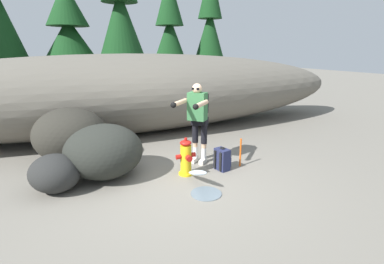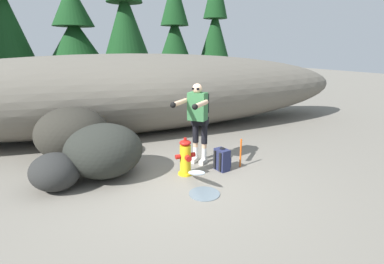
{
  "view_description": "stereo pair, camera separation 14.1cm",
  "coord_description": "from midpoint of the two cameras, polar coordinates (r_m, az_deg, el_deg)",
  "views": [
    {
      "loc": [
        -1.74,
        -4.59,
        2.34
      ],
      "look_at": [
        0.54,
        0.52,
        0.75
      ],
      "focal_mm": 27.14,
      "sensor_mm": 36.0,
      "label": 1
    },
    {
      "loc": [
        -1.61,
        -4.65,
        2.34
      ],
      "look_at": [
        0.54,
        0.52,
        0.75
      ],
      "focal_mm": 27.14,
      "sensor_mm": 36.0,
      "label": 2
    }
  ],
  "objects": [
    {
      "name": "pine_tree_center",
      "position": [
        13.86,
        -23.3,
        17.29
      ],
      "size": [
        2.64,
        2.64,
        5.04
      ],
      "color": "#47331E",
      "rests_on": "ground_plane"
    },
    {
      "name": "spare_backpack",
      "position": [
        5.88,
        5.28,
        -5.4
      ],
      "size": [
        0.33,
        0.33,
        0.47
      ],
      "rotation": [
        0.0,
        0.0,
        0.2
      ],
      "color": "#23284C",
      "rests_on": "ground_plane"
    },
    {
      "name": "boulder_mid",
      "position": [
        6.74,
        -23.26,
        -0.53
      ],
      "size": [
        2.04,
        1.99,
        1.18
      ],
      "primitive_type": "ellipsoid",
      "rotation": [
        0.0,
        0.0,
        1.12
      ],
      "color": "#2C2B24",
      "rests_on": "ground_plane"
    },
    {
      "name": "hydrant_water_jet",
      "position": [
        5.13,
        0.74,
        -9.17
      ],
      "size": [
        0.52,
        1.0,
        0.43
      ],
      "color": "silver",
      "rests_on": "ground_plane"
    },
    {
      "name": "utility_worker",
      "position": [
        5.92,
        0.45,
        3.58
      ],
      "size": [
        0.97,
        0.95,
        1.7
      ],
      "rotation": [
        0.0,
        0.0,
        -2.39
      ],
      "color": "beige",
      "rests_on": "ground_plane"
    },
    {
      "name": "survey_stake",
      "position": [
        6.06,
        8.84,
        -4.02
      ],
      "size": [
        0.04,
        0.04,
        0.6
      ],
      "primitive_type": "cylinder",
      "color": "#E55914",
      "rests_on": "ground_plane"
    },
    {
      "name": "pine_tree_right",
      "position": [
        13.07,
        -14.25,
        21.48
      ],
      "size": [
        2.25,
        2.25,
        6.91
      ],
      "color": "#47331E",
      "rests_on": "ground_plane"
    },
    {
      "name": "pine_tree_far_right",
      "position": [
        16.08,
        -4.67,
        18.61
      ],
      "size": [
        2.26,
        2.26,
        6.07
      ],
      "color": "#47331E",
      "rests_on": "ground_plane"
    },
    {
      "name": "boulder_small",
      "position": [
        5.52,
        -26.03,
        -7.27
      ],
      "size": [
        1.17,
        1.19,
        0.65
      ],
      "primitive_type": "ellipsoid",
      "rotation": [
        0.0,
        0.0,
        2.15
      ],
      "color": "#272827",
      "rests_on": "ground_plane"
    },
    {
      "name": "dirt_embankment",
      "position": [
        8.65,
        -12.74,
        7.36
      ],
      "size": [
        14.72,
        3.2,
        2.24
      ],
      "primitive_type": "ellipsoid",
      "color": "#666056",
      "rests_on": "ground_plane"
    },
    {
      "name": "boulder_large",
      "position": [
        5.73,
        -17.61,
        -3.61
      ],
      "size": [
        1.71,
        1.69,
        1.01
      ],
      "primitive_type": "ellipsoid",
      "rotation": [
        0.0,
        0.0,
        4.51
      ],
      "color": "#252823",
      "rests_on": "ground_plane"
    },
    {
      "name": "pine_tree_ridge_end",
      "position": [
        16.87,
        3.27,
        19.78
      ],
      "size": [
        2.01,
        2.01,
        6.74
      ],
      "color": "#47331E",
      "rests_on": "ground_plane"
    },
    {
      "name": "ground_plane",
      "position": [
        5.45,
        -3.74,
        -9.83
      ],
      "size": [
        56.0,
        56.0,
        0.04
      ],
      "primitive_type": "cube",
      "color": "slate"
    },
    {
      "name": "fire_hydrant",
      "position": [
        5.58,
        -1.93,
        -5.12
      ],
      "size": [
        0.39,
        0.34,
        0.74
      ],
      "color": "gold",
      "rests_on": "ground_plane"
    }
  ]
}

